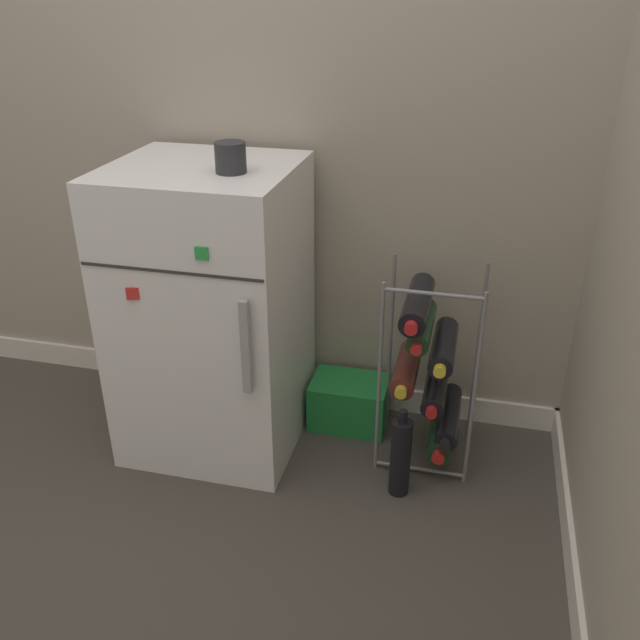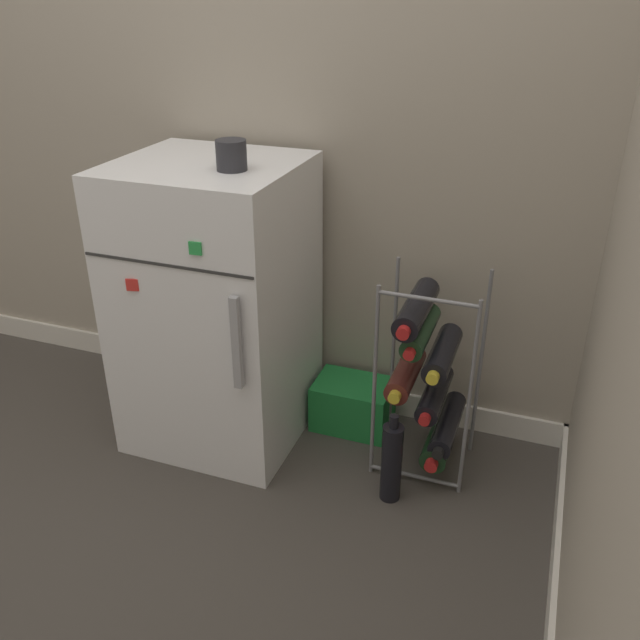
{
  "view_description": "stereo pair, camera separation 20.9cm",
  "coord_description": "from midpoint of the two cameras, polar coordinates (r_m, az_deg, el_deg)",
  "views": [
    {
      "loc": [
        0.53,
        -1.45,
        1.41
      ],
      "look_at": [
        0.08,
        0.36,
        0.47
      ],
      "focal_mm": 38.0,
      "sensor_mm": 36.0,
      "label": 1
    },
    {
      "loc": [
        0.72,
        -1.39,
        1.41
      ],
      "look_at": [
        0.08,
        0.36,
        0.47
      ],
      "focal_mm": 38.0,
      "sensor_mm": 36.0,
      "label": 2
    }
  ],
  "objects": [
    {
      "name": "wall_back",
      "position": [
        2.17,
        -3.3,
        22.34
      ],
      "size": [
        6.73,
        0.07,
        2.5
      ],
      "color": "#9E9384",
      "rests_on": "ground_plane"
    },
    {
      "name": "fridge_top_cup",
      "position": [
        1.92,
        -10.74,
        13.26
      ],
      "size": [
        0.09,
        0.09,
        0.08
      ],
      "color": "#28282D",
      "rests_on": "mini_fridge"
    },
    {
      "name": "soda_box",
      "position": [
        2.37,
        -0.04,
        -7.02
      ],
      "size": [
        0.26,
        0.18,
        0.17
      ],
      "color": "#1E7F38",
      "rests_on": "ground_plane"
    },
    {
      "name": "wine_rack",
      "position": [
        2.11,
        6.57,
        -4.31
      ],
      "size": [
        0.29,
        0.32,
        0.65
      ],
      "color": "slate",
      "rests_on": "ground_plane"
    },
    {
      "name": "ground_plane",
      "position": [
        2.1,
        -7.69,
        -15.69
      ],
      "size": [
        14.0,
        14.0,
        0.0
      ],
      "primitive_type": "plane",
      "color": "#423D38"
    },
    {
      "name": "loose_bottle_floor",
      "position": [
        2.06,
        3.87,
        -11.49
      ],
      "size": [
        0.06,
        0.06,
        0.3
      ],
      "color": "black",
      "rests_on": "ground_plane"
    },
    {
      "name": "mini_fridge",
      "position": [
        2.18,
        -11.78,
        0.61
      ],
      "size": [
        0.54,
        0.54,
        0.93
      ],
      "color": "white",
      "rests_on": "ground_plane"
    }
  ]
}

